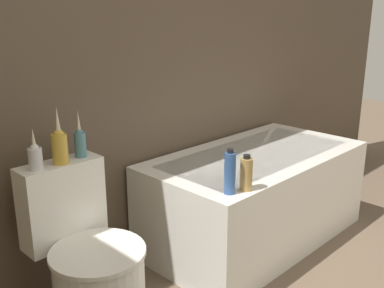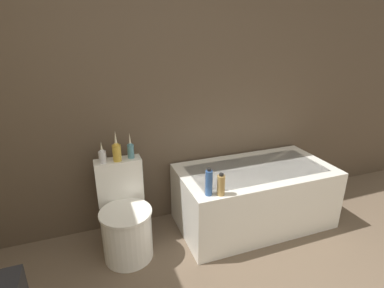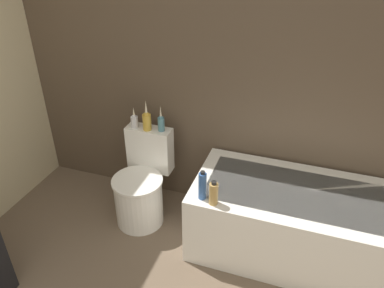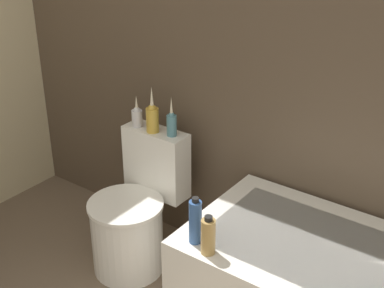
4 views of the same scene
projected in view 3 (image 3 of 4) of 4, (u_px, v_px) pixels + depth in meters
name	position (u px, v px, depth m)	size (l,w,h in m)	color
wall_back_tiled	(202.00, 63.00, 2.91)	(6.40, 0.06, 2.60)	brown
bathtub	(289.00, 221.00, 2.84)	(1.45, 0.76, 0.58)	white
toilet	(142.00, 188.00, 3.17)	(0.42, 0.56, 0.77)	white
vase_gold	(134.00, 120.00, 3.09)	(0.06, 0.06, 0.18)	silver
vase_silver	(147.00, 120.00, 3.04)	(0.07, 0.07, 0.26)	gold
vase_bronze	(161.00, 122.00, 3.03)	(0.05, 0.05, 0.22)	teal
shampoo_bottle_tall	(202.00, 186.00, 2.58)	(0.06, 0.06, 0.23)	#335999
shampoo_bottle_short	(214.00, 193.00, 2.54)	(0.06, 0.06, 0.18)	tan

